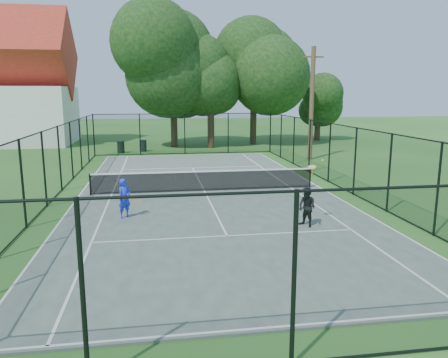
{
  "coord_description": "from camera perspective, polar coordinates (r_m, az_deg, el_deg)",
  "views": [
    {
      "loc": [
        -2.11,
        -19.26,
        4.44
      ],
      "look_at": [
        0.43,
        -3.0,
        1.2
      ],
      "focal_mm": 35.0,
      "sensor_mm": 36.0,
      "label": 1
    }
  ],
  "objects": [
    {
      "name": "ground",
      "position": [
        19.87,
        -2.57,
        -1.78
      ],
      "size": [
        120.0,
        120.0,
        0.0
      ],
      "primitive_type": "plane",
      "color": "#2A5C1F"
    },
    {
      "name": "tennis_court",
      "position": [
        19.87,
        -2.57,
        -1.7
      ],
      "size": [
        11.0,
        24.0,
        0.06
      ],
      "primitive_type": "cube",
      "color": "#4E5C54",
      "rests_on": "ground"
    },
    {
      "name": "tennis_net",
      "position": [
        19.75,
        -2.59,
        -0.14
      ],
      "size": [
        10.08,
        0.08,
        0.95
      ],
      "color": "black",
      "rests_on": "tennis_court"
    },
    {
      "name": "fence",
      "position": [
        19.59,
        -2.61,
        2.5
      ],
      "size": [
        13.1,
        26.1,
        3.0
      ],
      "color": "black",
      "rests_on": "ground"
    },
    {
      "name": "tree_near_left",
      "position": [
        37.04,
        -6.71,
        14.26
      ],
      "size": [
        8.1,
        8.1,
        10.56
      ],
      "color": "#332114",
      "rests_on": "ground"
    },
    {
      "name": "tree_near_mid",
      "position": [
        35.96,
        -1.75,
        11.94
      ],
      "size": [
        6.14,
        6.14,
        8.03
      ],
      "color": "#332114",
      "rests_on": "ground"
    },
    {
      "name": "tree_near_right",
      "position": [
        38.95,
        3.92,
        13.37
      ],
      "size": [
        6.8,
        6.8,
        9.39
      ],
      "color": "#332114",
      "rests_on": "ground"
    },
    {
      "name": "tree_far_right",
      "position": [
        42.76,
        12.22,
        9.38
      ],
      "size": [
        4.05,
        4.05,
        5.35
      ],
      "color": "#332114",
      "rests_on": "ground"
    },
    {
      "name": "trash_bin_left",
      "position": [
        33.92,
        -13.32,
        4.09
      ],
      "size": [
        0.58,
        0.58,
        0.89
      ],
      "color": "black",
      "rests_on": "ground"
    },
    {
      "name": "trash_bin_right",
      "position": [
        34.43,
        -10.53,
        4.3
      ],
      "size": [
        0.58,
        0.58,
        0.89
      ],
      "color": "black",
      "rests_on": "ground"
    },
    {
      "name": "utility_pole",
      "position": [
        30.1,
        11.38,
        9.68
      ],
      "size": [
        1.4,
        0.3,
        7.45
      ],
      "color": "#4C3823",
      "rests_on": "ground"
    },
    {
      "name": "player_blue",
      "position": [
        15.94,
        -12.85,
        -2.47
      ],
      "size": [
        0.89,
        0.6,
        1.42
      ],
      "color": "#1A2EE2",
      "rests_on": "tennis_court"
    },
    {
      "name": "player_black",
      "position": [
        14.77,
        10.78,
        -3.62
      ],
      "size": [
        1.01,
        0.89,
        2.21
      ],
      "color": "black",
      "rests_on": "tennis_court"
    }
  ]
}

